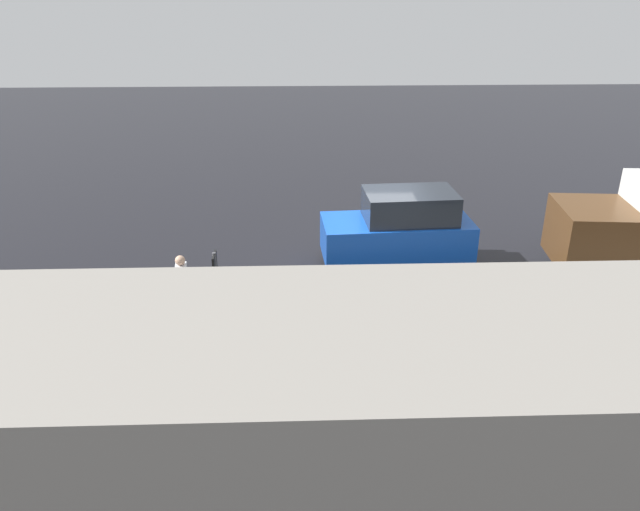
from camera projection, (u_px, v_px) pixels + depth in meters
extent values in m
plane|color=black|center=(371.00, 265.00, 16.81)|extent=(60.00, 60.00, 0.00)
cube|color=slate|center=(393.00, 350.00, 12.98)|extent=(24.00, 3.20, 0.04)
cube|color=blue|center=(396.00, 238.00, 16.51)|extent=(4.00, 1.94, 0.99)
cube|color=#1E232B|center=(410.00, 206.00, 16.18)|extent=(2.43, 1.64, 0.77)
cylinder|color=black|center=(352.00, 268.00, 15.95)|extent=(0.61, 0.26, 0.60)
cylinder|color=black|center=(344.00, 246.00, 17.25)|extent=(0.61, 0.26, 0.60)
cylinder|color=black|center=(450.00, 264.00, 16.18)|extent=(0.61, 0.26, 0.60)
cylinder|color=black|center=(435.00, 242.00, 17.48)|extent=(0.61, 0.26, 0.60)
cube|color=#513319|center=(596.00, 235.00, 15.75)|extent=(2.20, 2.28, 1.50)
cylinder|color=black|center=(608.00, 277.00, 15.25)|extent=(0.82, 0.35, 0.80)
cylinder|color=black|center=(584.00, 248.00, 16.85)|extent=(0.82, 0.35, 0.80)
cylinder|color=#197A2D|center=(238.00, 305.00, 14.13)|extent=(0.22, 0.22, 0.62)
sphere|color=#197A2D|center=(237.00, 291.00, 13.98)|extent=(0.26, 0.26, 0.26)
cylinder|color=#197A2D|center=(245.00, 302.00, 14.11)|extent=(0.10, 0.09, 0.09)
cylinder|color=#197A2D|center=(231.00, 302.00, 14.10)|extent=(0.10, 0.09, 0.09)
cylinder|color=#2D2D2D|center=(239.00, 316.00, 14.25)|extent=(0.31, 0.31, 0.06)
cube|color=silver|center=(182.00, 276.00, 13.63)|extent=(0.28, 0.39, 0.55)
sphere|color=tan|center=(180.00, 260.00, 13.47)|extent=(0.22, 0.22, 0.22)
cylinder|color=#1E1E2D|center=(185.00, 303.00, 14.00)|extent=(0.13, 0.13, 0.85)
cylinder|color=#1E1E2D|center=(184.00, 306.00, 13.84)|extent=(0.13, 0.13, 0.85)
cylinder|color=silver|center=(182.00, 272.00, 13.85)|extent=(0.09, 0.09, 0.50)
cylinder|color=silver|center=(181.00, 281.00, 13.41)|extent=(0.09, 0.09, 0.50)
cylinder|color=#B7BABF|center=(639.00, 347.00, 12.14)|extent=(0.04, 0.04, 1.05)
cylinder|color=#B7BABF|center=(533.00, 349.00, 12.08)|extent=(0.04, 0.04, 1.05)
cylinder|color=#B7BABF|center=(427.00, 351.00, 12.01)|extent=(0.04, 0.04, 1.05)
cylinder|color=#B7BABF|center=(319.00, 353.00, 11.94)|extent=(0.04, 0.04, 1.05)
cylinder|color=#B7BABF|center=(210.00, 355.00, 11.87)|extent=(0.04, 0.04, 1.05)
cylinder|color=#B7BABF|center=(483.00, 329.00, 11.85)|extent=(10.41, 0.04, 0.04)
cylinder|color=#B7BABF|center=(480.00, 348.00, 12.02)|extent=(10.41, 0.04, 0.04)
cylinder|color=#4C4C51|center=(218.00, 309.00, 12.15)|extent=(0.07, 0.07, 2.40)
cube|color=black|center=(215.00, 265.00, 11.76)|extent=(0.04, 0.44, 0.44)
cylinder|color=black|center=(409.00, 262.00, 16.96)|extent=(3.34, 3.34, 0.01)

